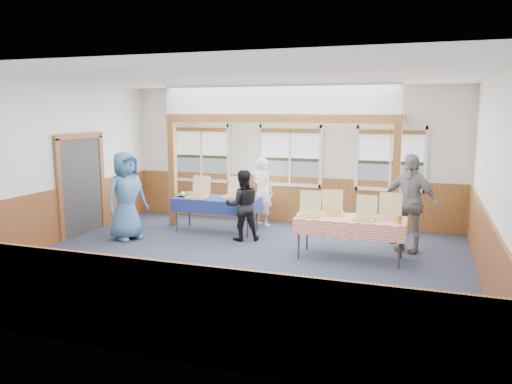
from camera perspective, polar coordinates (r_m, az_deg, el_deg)
floor at (r=8.89m, az=-2.09°, el=-8.07°), size 8.00×8.00×0.00m
ceiling at (r=8.51m, az=-2.22°, el=12.97°), size 8.00×8.00×0.00m
wall_back at (r=11.87m, az=3.98°, el=4.17°), size 8.00×0.00×8.00m
wall_front at (r=5.48m, az=-15.50°, el=-2.13°), size 8.00×0.00×8.00m
wall_left at (r=10.67m, az=-22.65°, el=2.91°), size 0.00×8.00×8.00m
wall_right at (r=8.04m, az=25.50°, el=0.85°), size 0.00×8.00×8.00m
wainscot_back at (r=11.98m, az=3.89°, el=-0.84°), size 7.98×0.05×1.10m
wainscot_front at (r=5.79m, az=-14.89°, el=-12.32°), size 7.98×0.05×1.10m
wainscot_left at (r=10.80m, az=-22.21°, el=-2.64°), size 0.05×6.98×1.10m
wainscot_right at (r=8.24m, az=24.81°, el=-6.38°), size 0.05×6.98×1.10m
cased_opening at (r=11.39m, az=-19.34°, el=0.67°), size 0.06×1.30×2.10m
window_left at (r=12.61m, az=-6.24°, el=4.80°), size 1.56×0.10×1.46m
window_mid at (r=11.82m, az=3.93°, el=4.54°), size 1.56×0.10×1.46m
window_right at (r=11.44m, az=15.14°, el=4.08°), size 1.56×0.10×1.46m
post_left at (r=11.73m, az=-9.50°, el=2.04°), size 0.15×0.15×2.40m
post_right at (r=10.33m, az=15.68°, el=0.86°), size 0.15×0.15×2.40m
cross_beam at (r=10.67m, az=2.33°, el=8.40°), size 5.15×0.18×0.18m
table_left at (r=11.01m, az=-4.52°, el=-0.96°), size 1.95×1.08×0.76m
table_right at (r=9.12m, az=10.78°, el=-3.23°), size 2.10×1.66×0.76m
pizza_box_a at (r=11.06m, az=-6.65°, el=-0.29°), size 0.43×0.52×0.46m
pizza_box_b at (r=11.00m, az=-2.53°, el=-0.29°), size 0.44×0.53×0.45m
pizza_box_c at (r=9.13m, az=6.04°, el=-2.32°), size 0.42×0.51×0.43m
pizza_box_d at (r=9.33m, az=8.79°, el=-2.13°), size 0.49×0.56×0.43m
pizza_box_e at (r=8.99m, az=12.32°, el=-2.69°), size 0.39×0.47×0.40m
pizza_box_f at (r=9.17m, az=14.97°, el=-2.55°), size 0.41×0.50×0.43m
veggie_tray at (r=11.31m, az=-8.01°, el=-0.29°), size 0.40×0.40×0.09m
drink_glass at (r=8.77m, az=16.08°, el=-3.06°), size 0.07×0.07×0.15m
woman_white at (r=11.54m, az=0.73°, el=0.04°), size 0.69×0.58×1.60m
woman_black at (r=10.24m, az=-1.55°, el=-1.53°), size 0.89×0.83×1.46m
man_blue at (r=10.61m, az=-14.58°, el=-0.41°), size 0.89×1.06×1.84m
person_grey at (r=9.86m, az=17.10°, el=-1.17°), size 1.19×0.84×1.87m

